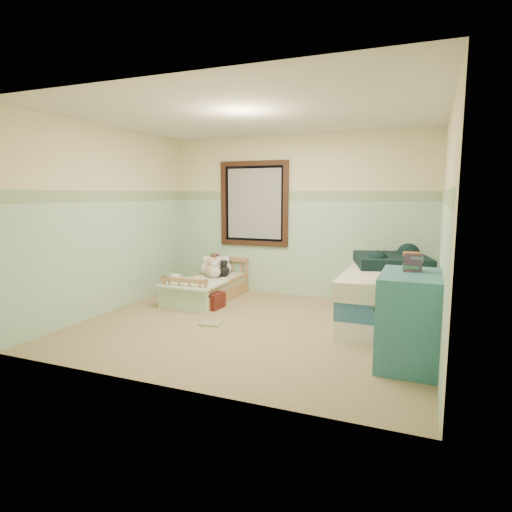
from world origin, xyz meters
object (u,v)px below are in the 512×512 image
at_px(twin_bed_frame, 391,312).
at_px(dresser, 409,319).
at_px(toddler_bed_frame, 209,293).
at_px(floor_book, 211,324).
at_px(plush_floor_cream, 176,291).
at_px(plush_floor_tan, 177,293).
at_px(red_pillow, 210,300).

relative_size(twin_bed_frame, dresser, 2.42).
bearing_deg(toddler_bed_frame, floor_book, -60.64).
bearing_deg(toddler_bed_frame, plush_floor_cream, -147.81).
bearing_deg(floor_book, plush_floor_cream, 130.94).
height_order(dresser, floor_book, dresser).
xyz_separation_m(toddler_bed_frame, floor_book, (0.66, -1.17, -0.08)).
distance_m(twin_bed_frame, dresser, 1.48).
distance_m(plush_floor_cream, plush_floor_tan, 0.03).
height_order(plush_floor_tan, floor_book, plush_floor_tan).
bearing_deg(floor_book, plush_floor_tan, 130.09).
distance_m(toddler_bed_frame, twin_bed_frame, 2.72).
height_order(plush_floor_cream, plush_floor_tan, plush_floor_cream).
height_order(plush_floor_tan, dresser, dresser).
distance_m(plush_floor_cream, twin_bed_frame, 3.14).
bearing_deg(plush_floor_cream, red_pillow, -16.24).
height_order(toddler_bed_frame, red_pillow, red_pillow).
distance_m(red_pillow, floor_book, 0.81).
height_order(plush_floor_cream, twin_bed_frame, plush_floor_cream).
xyz_separation_m(plush_floor_tan, red_pillow, (0.67, -0.21, -0.00)).
bearing_deg(toddler_bed_frame, twin_bed_frame, -2.73).
bearing_deg(dresser, plush_floor_cream, 159.37).
bearing_deg(red_pillow, floor_book, -60.89).
relative_size(red_pillow, floor_book, 1.40).
bearing_deg(floor_book, red_pillow, 110.06).
relative_size(plush_floor_cream, twin_bed_frame, 0.13).
distance_m(toddler_bed_frame, red_pillow, 0.54).
xyz_separation_m(plush_floor_tan, twin_bed_frame, (3.12, 0.12, -0.00)).
xyz_separation_m(twin_bed_frame, red_pillow, (-2.45, -0.33, 0.00)).
distance_m(plush_floor_tan, dresser, 3.64).
bearing_deg(red_pillow, plush_floor_tan, 162.26).
bearing_deg(twin_bed_frame, plush_floor_cream, -177.53).
bearing_deg(floor_book, dresser, -18.22).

